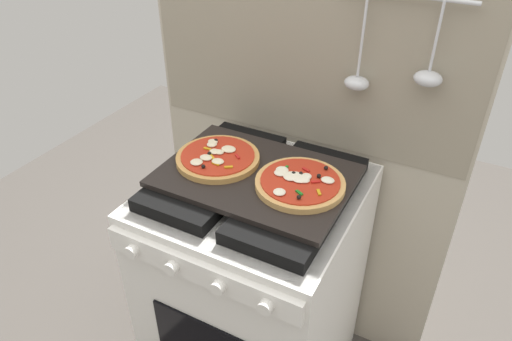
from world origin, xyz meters
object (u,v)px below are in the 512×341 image
pizza_left (218,158)px  pizza_right (299,183)px  baking_tray (256,176)px  stove (256,286)px

pizza_left → pizza_right: (0.27, -0.01, 0.00)m
baking_tray → pizza_right: pizza_right is taller
pizza_left → baking_tray: bearing=-2.4°
baking_tray → pizza_right: 0.14m
stove → pizza_left: pizza_left is taller
stove → baking_tray: 0.46m
baking_tray → pizza_right: bearing=-1.3°
baking_tray → pizza_right: size_ratio=2.16×
stove → pizza_left: bearing=176.9°
baking_tray → pizza_right: (0.14, -0.00, 0.02)m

